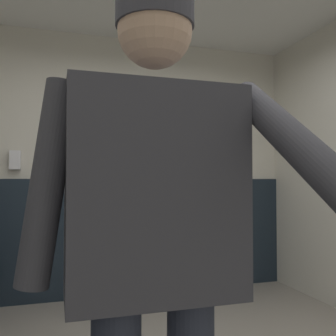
# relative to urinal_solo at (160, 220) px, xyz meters

# --- Properties ---
(wall_back) EXTENTS (4.15, 0.12, 2.70)m
(wall_back) POSITION_rel_urinal_solo_xyz_m (-0.31, 0.22, 0.57)
(wall_back) COLOR beige
(wall_back) RESTS_ON ground_plane
(wainscot_band_back) EXTENTS (3.55, 0.03, 1.20)m
(wainscot_band_back) POSITION_rel_urinal_solo_xyz_m (-0.31, 0.14, -0.18)
(wainscot_band_back) COLOR #19232D
(wainscot_band_back) RESTS_ON ground_plane
(urinal_solo) EXTENTS (0.40, 0.34, 1.24)m
(urinal_solo) POSITION_rel_urinal_solo_xyz_m (0.00, 0.00, 0.00)
(urinal_solo) COLOR white
(urinal_solo) RESTS_ON ground_plane
(person) EXTENTS (0.72, 0.60, 1.74)m
(person) POSITION_rel_urinal_solo_xyz_m (-0.76, -2.62, 0.26)
(person) COLOR #2D3342
(person) RESTS_ON ground_plane
(soap_dispenser) EXTENTS (0.10, 0.07, 0.18)m
(soap_dispenser) POSITION_rel_urinal_solo_xyz_m (-1.41, 0.12, 0.61)
(soap_dispenser) COLOR silver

